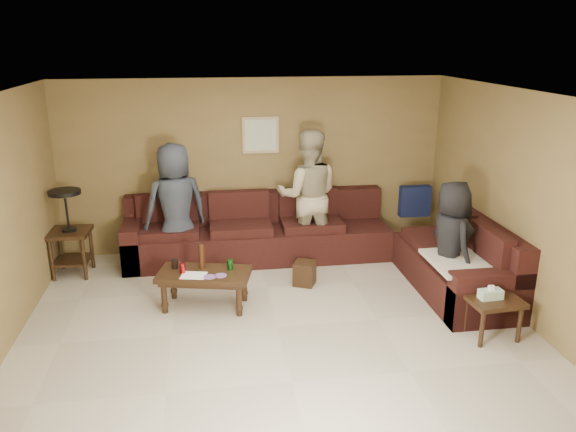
# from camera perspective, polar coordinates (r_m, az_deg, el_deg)

# --- Properties ---
(room) EXTENTS (5.60, 5.50, 2.50)m
(room) POSITION_cam_1_polar(r_m,az_deg,el_deg) (5.65, -1.23, 3.68)
(room) COLOR #BAB19D
(room) RESTS_ON ground
(sectional_sofa) EXTENTS (4.65, 2.90, 0.97)m
(sectional_sofa) POSITION_cam_1_polar(r_m,az_deg,el_deg) (7.61, 3.46, -3.12)
(sectional_sofa) COLOR #331311
(sectional_sofa) RESTS_ON ground
(coffee_table) EXTENTS (1.15, 0.76, 0.72)m
(coffee_table) POSITION_cam_1_polar(r_m,az_deg,el_deg) (6.62, -8.51, -6.14)
(coffee_table) COLOR #311E10
(coffee_table) RESTS_ON ground
(end_table_left) EXTENTS (0.54, 0.54, 1.16)m
(end_table_left) POSITION_cam_1_polar(r_m,az_deg,el_deg) (7.88, -21.33, -1.44)
(end_table_left) COLOR #311E10
(end_table_left) RESTS_ON ground
(side_table_right) EXTENTS (0.57, 0.48, 0.59)m
(side_table_right) POSITION_cam_1_polar(r_m,az_deg,el_deg) (6.29, 20.11, -8.33)
(side_table_right) COLOR #311E10
(side_table_right) RESTS_ON ground
(waste_bin) EXTENTS (0.34, 0.34, 0.30)m
(waste_bin) POSITION_cam_1_polar(r_m,az_deg,el_deg) (7.21, 1.70, -5.83)
(waste_bin) COLOR #311E10
(waste_bin) RESTS_ON ground
(wall_art) EXTENTS (0.52, 0.04, 0.52)m
(wall_art) POSITION_cam_1_polar(r_m,az_deg,el_deg) (8.06, -2.80, 8.22)
(wall_art) COLOR tan
(wall_art) RESTS_ON ground
(person_left) EXTENTS (0.98, 0.80, 1.73)m
(person_left) POSITION_cam_1_polar(r_m,az_deg,el_deg) (7.65, -11.33, 0.92)
(person_left) COLOR #2A303B
(person_left) RESTS_ON ground
(person_middle) EXTENTS (0.99, 0.82, 1.85)m
(person_middle) POSITION_cam_1_polar(r_m,az_deg,el_deg) (7.83, 2.04, 2.10)
(person_middle) COLOR tan
(person_middle) RESTS_ON ground
(person_right) EXTENTS (0.56, 0.78, 1.48)m
(person_right) POSITION_cam_1_polar(r_m,az_deg,el_deg) (6.83, 16.16, -2.63)
(person_right) COLOR black
(person_right) RESTS_ON ground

